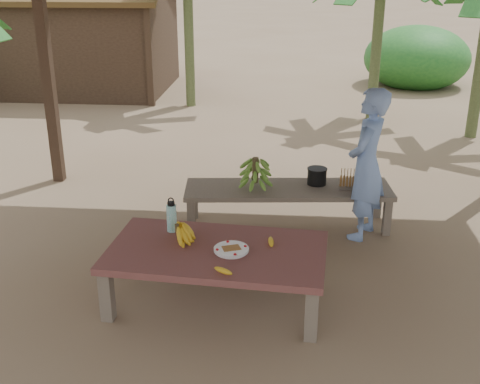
# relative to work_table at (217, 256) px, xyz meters

# --- Properties ---
(ground) EXTENTS (80.00, 80.00, 0.00)m
(ground) POSITION_rel_work_table_xyz_m (0.37, 0.48, -0.43)
(ground) COLOR brown
(ground) RESTS_ON ground
(work_table) EXTENTS (1.88, 1.15, 0.50)m
(work_table) POSITION_rel_work_table_xyz_m (0.00, 0.00, 0.00)
(work_table) COLOR brown
(work_table) RESTS_ON ground
(bench) EXTENTS (2.24, 0.79, 0.45)m
(bench) POSITION_rel_work_table_xyz_m (0.58, 1.59, -0.04)
(bench) COLOR brown
(bench) RESTS_ON ground
(ripe_banana_bunch) EXTENTS (0.31, 0.27, 0.17)m
(ripe_banana_bunch) POSITION_rel_work_table_xyz_m (-0.35, 0.12, 0.15)
(ripe_banana_bunch) COLOR gold
(ripe_banana_bunch) RESTS_ON work_table
(plate) EXTENTS (0.29, 0.29, 0.04)m
(plate) POSITION_rel_work_table_xyz_m (0.13, -0.04, 0.08)
(plate) COLOR white
(plate) RESTS_ON work_table
(loose_banana_front) EXTENTS (0.16, 0.10, 0.04)m
(loose_banana_front) POSITION_rel_work_table_xyz_m (0.10, -0.40, 0.09)
(loose_banana_front) COLOR gold
(loose_banana_front) RESTS_ON work_table
(loose_banana_side) EXTENTS (0.05, 0.15, 0.04)m
(loose_banana_side) POSITION_rel_work_table_xyz_m (0.45, 0.13, 0.09)
(loose_banana_side) COLOR gold
(loose_banana_side) RESTS_ON work_table
(water_flask) EXTENTS (0.09, 0.09, 0.32)m
(water_flask) POSITION_rel_work_table_xyz_m (-0.43, 0.31, 0.20)
(water_flask) COLOR #3AB5AA
(water_flask) RESTS_ON work_table
(green_banana_stalk) EXTENTS (0.33, 0.33, 0.35)m
(green_banana_stalk) POSITION_rel_work_table_xyz_m (0.23, 1.56, 0.19)
(green_banana_stalk) COLOR #598C2D
(green_banana_stalk) RESTS_ON bench
(cooking_pot) EXTENTS (0.20, 0.20, 0.17)m
(cooking_pot) POSITION_rel_work_table_xyz_m (0.89, 1.72, 0.10)
(cooking_pot) COLOR black
(cooking_pot) RESTS_ON bench
(skewer_rack) EXTENTS (0.19, 0.10, 0.24)m
(skewer_rack) POSITION_rel_work_table_xyz_m (1.20, 1.60, 0.14)
(skewer_rack) COLOR #A57F47
(skewer_rack) RESTS_ON bench
(woman) EXTENTS (0.58, 0.68, 1.58)m
(woman) POSITION_rel_work_table_xyz_m (1.36, 1.42, 0.35)
(woman) COLOR #6A88C8
(woman) RESTS_ON ground
(hut) EXTENTS (4.40, 3.43, 2.85)m
(hut) POSITION_rel_work_table_xyz_m (-4.13, 8.48, 0.67)
(hut) COLOR black
(hut) RESTS_ON ground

